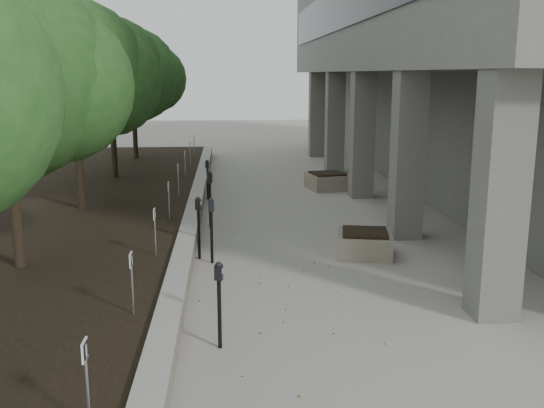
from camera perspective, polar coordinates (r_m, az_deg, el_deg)
name	(u,v)px	position (r m, az deg, el deg)	size (l,w,h in m)	color
ground	(293,348)	(9.13, 1.97, -13.36)	(90.00, 90.00, 0.00)	gray
retaining_wall	(196,204)	(17.60, -7.12, -0.04)	(0.39, 26.00, 0.50)	gray
planting_bed	(66,208)	(18.18, -18.76, -0.37)	(7.00, 26.00, 0.40)	black
crabapple_tree_2	(7,120)	(11.87, -23.53, 7.23)	(4.60, 4.00, 5.44)	#204B1C
crabapple_tree_3	(75,106)	(16.67, -17.93, 8.76)	(4.60, 4.00, 5.44)	#204B1C
crabapple_tree_4	(111,98)	(21.56, -14.84, 9.57)	(4.60, 4.00, 5.44)	#204B1C
crabapple_tree_5	(133,93)	(26.49, -12.88, 10.06)	(4.60, 4.00, 5.44)	#204B1C
parking_sign_1	(87,385)	(6.61, -16.94, -15.89)	(0.04, 0.22, 0.96)	black
parking_sign_2	(132,284)	(9.32, -12.97, -7.29)	(0.04, 0.22, 0.96)	black
parking_sign_3	(155,232)	(12.17, -10.89, -2.62)	(0.04, 0.22, 0.96)	black
parking_sign_4	(169,201)	(15.07, -9.62, 0.27)	(0.04, 0.22, 0.96)	black
parking_sign_5	(178,180)	(18.01, -8.76, 2.22)	(0.04, 0.22, 0.96)	black
parking_sign_6	(185,165)	(20.96, -8.14, 3.62)	(0.04, 0.22, 0.96)	black
parking_sign_7	(190,154)	(23.93, -7.68, 4.68)	(0.04, 0.22, 0.96)	black
parking_sign_8	(194,145)	(26.90, -7.31, 5.50)	(0.04, 0.22, 0.96)	black
parking_meter_1	(219,305)	(8.92, -4.96, -9.43)	(0.13, 0.09, 1.31)	black
parking_meter_2	(199,228)	(13.17, -6.88, -2.23)	(0.14, 0.10, 1.37)	black
parking_meter_3	(212,231)	(12.81, -5.68, -2.50)	(0.14, 0.10, 1.42)	black
parking_meter_4	(210,200)	(15.77, -5.84, 0.40)	(0.15, 0.11, 1.49)	black
parking_meter_5	(207,180)	(19.36, -6.06, 2.26)	(0.13, 0.09, 1.28)	black
planter_front	(365,243)	(13.59, 8.66, -3.62)	(1.17, 1.17, 0.55)	gray
planter_back	(327,181)	(21.20, 5.18, 2.18)	(1.24, 1.24, 0.58)	gray
berry_scatter	(265,251)	(13.78, -0.68, -4.39)	(3.30, 14.10, 0.02)	maroon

